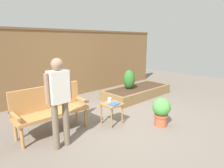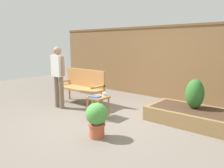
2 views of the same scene
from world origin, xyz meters
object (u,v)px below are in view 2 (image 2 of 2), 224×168
Objects in this scene: side_table at (98,100)px; cup_on_table at (104,94)px; person_by_bench at (58,72)px; garden_bench at (82,84)px; shrub_near_bench at (195,94)px; potted_boxwood at (97,118)px; book_on_table at (95,96)px.

cup_on_table is (0.06, 0.14, 0.12)m from side_table.
garden_bench is at bearing 78.99° from person_by_bench.
garden_bench is 2.94m from shrub_near_bench.
person_by_bench is (-2.00, 0.71, 0.58)m from potted_boxwood.
side_table is at bearing -148.67° from shrub_near_bench.
person_by_bench reaches higher than shrub_near_bench.
potted_boxwood is 0.40× the size of person_by_bench.
book_on_table is at bearing 135.76° from potted_boxwood.
shrub_near_bench is at bearing 28.78° from cup_on_table.
side_table is (1.15, -0.59, -0.15)m from garden_bench.
side_table is 0.79× the size of shrub_near_bench.
garden_bench is 1.29m from cup_on_table.
garden_bench is at bearing -170.66° from shrub_near_bench.
garden_bench is 1.32m from book_on_table.
book_on_table is (-0.08, -0.23, -0.03)m from cup_on_table.
person_by_bench reaches higher than side_table.
garden_bench reaches higher than shrub_near_bench.
side_table is 0.77× the size of potted_boxwood.
side_table is at bearing 131.79° from potted_boxwood.
person_by_bench reaches higher than garden_bench.
potted_boxwood is at bearing -36.75° from garden_bench.
potted_boxwood is (0.73, -0.71, -0.13)m from book_on_table.
person_by_bench is (-1.26, 0.00, 0.44)m from book_on_table.
side_table is at bearing -114.40° from cup_on_table.
garden_bench is at bearing 143.25° from potted_boxwood.
shrub_near_bench is (1.04, 1.87, 0.25)m from potted_boxwood.
potted_boxwood is 1.02× the size of shrub_near_bench.
book_on_table is 0.38× the size of potted_boxwood.
book_on_table is at bearing -30.94° from garden_bench.
garden_bench reaches higher than cup_on_table.
cup_on_table is at bearing 124.83° from potted_boxwood.
side_table is at bearing 3.90° from person_by_bench.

